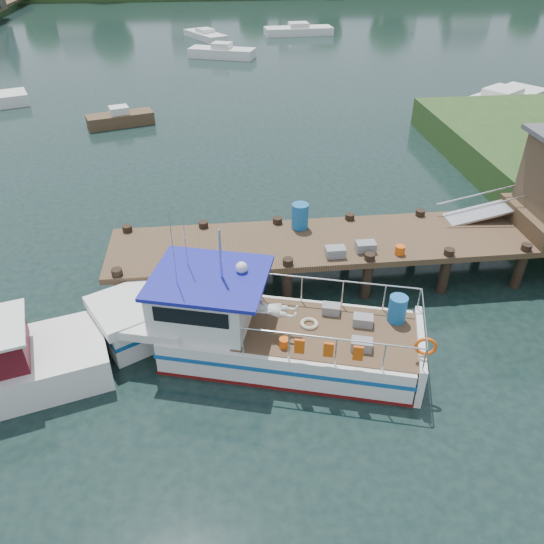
{
  "coord_description": "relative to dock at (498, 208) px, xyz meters",
  "views": [
    {
      "loc": [
        -2.45,
        -14.45,
        10.03
      ],
      "look_at": [
        -1.0,
        -1.5,
        1.3
      ],
      "focal_mm": 35.0,
      "sensor_mm": 36.0,
      "label": 1
    }
  ],
  "objects": [
    {
      "name": "ground_plane",
      "position": [
        -6.51,
        -0.01,
        -2.24
      ],
      "size": [
        160.0,
        160.0,
        0.0
      ],
      "primitive_type": "plane",
      "color": "black"
    },
    {
      "name": "dock",
      "position": [
        0.0,
        0.0,
        0.0
      ],
      "size": [
        16.6,
        3.0,
        4.78
      ],
      "color": "#4E3825",
      "rests_on": "ground"
    },
    {
      "name": "lobster_boat",
      "position": [
        -8.38,
        -3.43,
        -1.42
      ],
      "size": [
        9.29,
        4.84,
        4.51
      ],
      "rotation": [
        0.0,
        0.0,
        -0.29
      ],
      "color": "silver",
      "rests_on": "ground"
    },
    {
      "name": "moored_rowboat",
      "position": [
        -14.3,
        16.63,
        -1.84
      ],
      "size": [
        3.92,
        2.33,
        1.08
      ],
      "rotation": [
        0.0,
        0.0,
        -0.21
      ],
      "color": "#4E3825",
      "rests_on": "ground"
    },
    {
      "name": "moored_far",
      "position": [
        0.27,
        43.7,
        -1.81
      ],
      "size": [
        7.01,
        2.75,
        1.17
      ],
      "rotation": [
        0.0,
        0.0,
        0.32
      ],
      "color": "silver",
      "rests_on": "ground"
    },
    {
      "name": "moored_b",
      "position": [
        -7.87,
        33.82,
        -1.79
      ],
      "size": [
        5.86,
        3.68,
        1.23
      ],
      "rotation": [
        0.0,
        0.0,
        0.26
      ],
      "color": "silver",
      "rests_on": "ground"
    },
    {
      "name": "moored_c",
      "position": [
        9.18,
        17.55,
        -1.81
      ],
      "size": [
        7.55,
        6.31,
        1.17
      ],
      "rotation": [
        0.0,
        0.0,
        0.43
      ],
      "color": "silver",
      "rests_on": "ground"
    },
    {
      "name": "moored_d",
      "position": [
        -9.25,
        42.55,
        -1.89
      ],
      "size": [
        4.36,
        5.85,
        0.96
      ],
      "rotation": [
        0.0,
        0.0,
        -0.03
      ],
      "color": "silver",
      "rests_on": "ground"
    }
  ]
}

